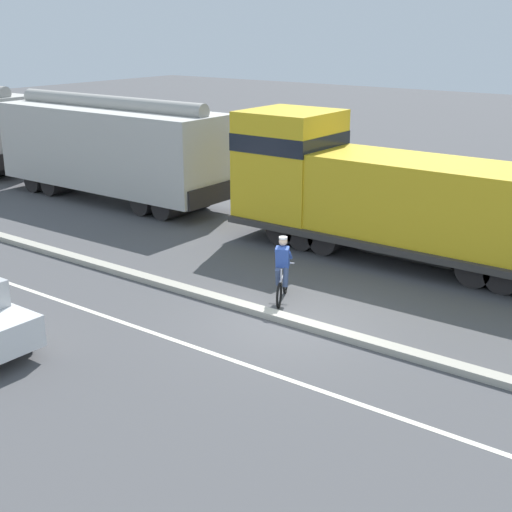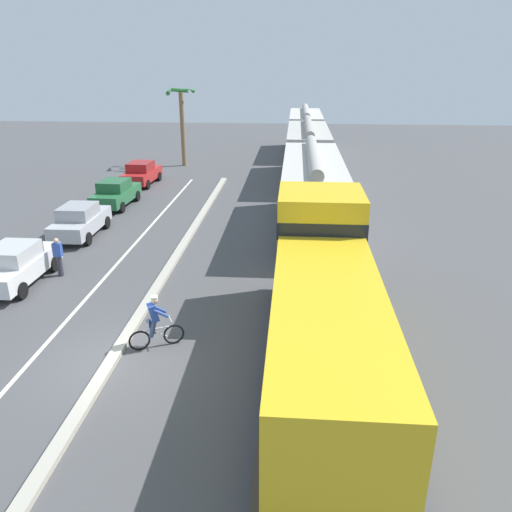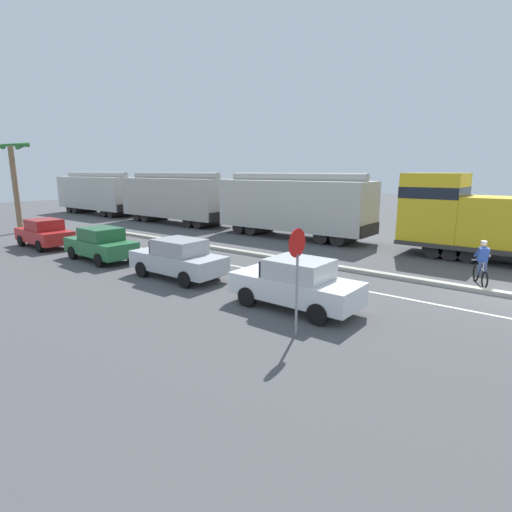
{
  "view_description": "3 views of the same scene",
  "coord_description": "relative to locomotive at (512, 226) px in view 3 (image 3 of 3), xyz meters",
  "views": [
    {
      "loc": [
        -13.16,
        -8.83,
        6.91
      ],
      "look_at": [
        1.18,
        1.86,
        1.01
      ],
      "focal_mm": 50.0,
      "sensor_mm": 36.0,
      "label": 1
    },
    {
      "loc": [
        5.15,
        -12.05,
        8.2
      ],
      "look_at": [
        3.91,
        3.98,
        1.9
      ],
      "focal_mm": 35.0,
      "sensor_mm": 36.0,
      "label": 2
    },
    {
      "loc": [
        -15.93,
        -1.38,
        4.33
      ],
      "look_at": [
        -4.47,
        7.57,
        1.2
      ],
      "focal_mm": 28.0,
      "sensor_mm": 36.0,
      "label": 3
    }
  ],
  "objects": [
    {
      "name": "ground_plane",
      "position": [
        -6.07,
        -0.56,
        -1.8
      ],
      "size": [
        120.0,
        120.0,
        0.0
      ],
      "primitive_type": "plane",
      "color": "#4C4C4F"
    },
    {
      "name": "median_curb",
      "position": [
        -6.07,
        5.44,
        -1.72
      ],
      "size": [
        0.36,
        36.0,
        0.16
      ],
      "primitive_type": "cube",
      "color": "#B2AD9E",
      "rests_on": "ground"
    },
    {
      "name": "lane_stripe",
      "position": [
        -8.47,
        5.44,
        -1.79
      ],
      "size": [
        0.14,
        36.0,
        0.01
      ],
      "primitive_type": "cube",
      "color": "silver",
      "rests_on": "ground"
    },
    {
      "name": "locomotive",
      "position": [
        0.0,
        0.0,
        0.0
      ],
      "size": [
        3.1,
        11.61,
        4.2
      ],
      "color": "gold",
      "rests_on": "ground"
    },
    {
      "name": "hopper_car_lead",
      "position": [
        0.0,
        12.16,
        0.28
      ],
      "size": [
        2.9,
        10.6,
        4.18
      ],
      "color": "beige",
      "rests_on": "ground"
    },
    {
      "name": "hopper_car_middle",
      "position": [
        0.0,
        23.76,
        0.28
      ],
      "size": [
        2.9,
        10.6,
        4.18
      ],
      "color": "#B2B0A8",
      "rests_on": "ground"
    },
    {
      "name": "hopper_car_trailing",
      "position": [
        0.0,
        35.36,
        0.28
      ],
      "size": [
        2.9,
        10.6,
        4.18
      ],
      "color": "beige",
      "rests_on": "ground"
    },
    {
      "name": "parked_car_white",
      "position": [
        -11.63,
        4.57,
        -0.98
      ],
      "size": [
        1.85,
        4.21,
        1.62
      ],
      "color": "silver",
      "rests_on": "ground"
    },
    {
      "name": "parked_car_silver",
      "position": [
        -11.46,
        10.33,
        -0.98
      ],
      "size": [
        1.87,
        4.22,
        1.62
      ],
      "color": "#B7BABF",
      "rests_on": "ground"
    },
    {
      "name": "parked_car_green",
      "position": [
        -11.57,
        15.86,
        -0.98
      ],
      "size": [
        1.97,
        4.27,
        1.62
      ],
      "color": "#286B3D",
      "rests_on": "ground"
    },
    {
      "name": "parked_car_red",
      "position": [
        -11.66,
        21.54,
        -0.98
      ],
      "size": [
        1.99,
        4.28,
        1.62
      ],
      "color": "red",
      "rests_on": "ground"
    },
    {
      "name": "cyclist",
      "position": [
        -4.98,
        0.38,
        -0.98
      ],
      "size": [
        1.57,
        0.81,
        1.71
      ],
      "color": "black",
      "rests_on": "ground"
    },
    {
      "name": "stop_sign",
      "position": [
        -13.39,
        3.44,
        0.23
      ],
      "size": [
        0.76,
        0.08,
        2.88
      ],
      "color": "gray",
      "rests_on": "ground"
    },
    {
      "name": "palm_tree_near",
      "position": [
        -10.16,
        28.61,
        2.67
      ],
      "size": [
        2.27,
        2.25,
        6.37
      ],
      "color": "#846647",
      "rests_on": "ground"
    },
    {
      "name": "pedestrian_by_cars",
      "position": [
        -10.33,
        5.46,
        -0.95
      ],
      "size": [
        0.34,
        0.22,
        1.62
      ],
      "color": "#33333D",
      "rests_on": "ground"
    }
  ]
}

